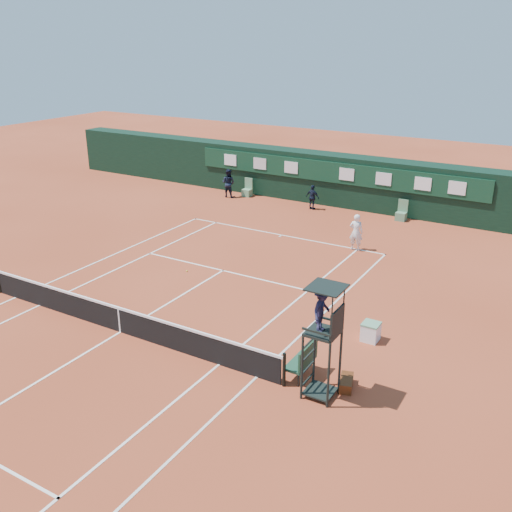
{
  "coord_description": "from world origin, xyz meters",
  "views": [
    {
      "loc": [
        12.9,
        -12.65,
        9.61
      ],
      "look_at": [
        1.92,
        6.0,
        1.2
      ],
      "focal_mm": 40.0,
      "sensor_mm": 36.0,
      "label": 1
    }
  ],
  "objects": [
    {
      "name": "tennis_ball",
      "position": [
        -1.29,
        5.51,
        0.04
      ],
      "size": [
        0.07,
        0.07,
        0.07
      ],
      "primitive_type": "sphere",
      "color": "#DAE936",
      "rests_on": "ground"
    },
    {
      "name": "ball_kid_left",
      "position": [
        -6.43,
        16.72,
        0.9
      ],
      "size": [
        0.92,
        0.74,
        1.79
      ],
      "primitive_type": "imported",
      "rotation": [
        0.0,
        0.0,
        3.21
      ],
      "color": "black",
      "rests_on": "ground"
    },
    {
      "name": "umpire_chair",
      "position": [
        7.5,
        0.1,
        2.46
      ],
      "size": [
        0.96,
        0.95,
        3.42
      ],
      "color": "black",
      "rests_on": "ground"
    },
    {
      "name": "tennis_bag",
      "position": [
        8.0,
        0.86,
        0.15
      ],
      "size": [
        0.58,
        0.88,
        0.31
      ],
      "primitive_type": "cube",
      "rotation": [
        0.0,
        0.0,
        0.3
      ],
      "color": "black",
      "rests_on": "ground"
    },
    {
      "name": "cooler",
      "position": [
        7.65,
        3.85,
        0.33
      ],
      "size": [
        0.57,
        0.57,
        0.65
      ],
      "color": "white",
      "rests_on": "ground"
    },
    {
      "name": "linesman_chair_right",
      "position": [
        4.5,
        17.48,
        0.32
      ],
      "size": [
        0.55,
        0.5,
        1.15
      ],
      "color": "#55825F",
      "rests_on": "ground"
    },
    {
      "name": "back_wall",
      "position": [
        0.0,
        18.74,
        1.51
      ],
      "size": [
        40.0,
        1.65,
        3.0
      ],
      "color": "black",
      "rests_on": "ground"
    },
    {
      "name": "linesman_chair_left",
      "position": [
        -5.5,
        17.48,
        0.32
      ],
      "size": [
        0.55,
        0.5,
        1.15
      ],
      "color": "#639769",
      "rests_on": "ground"
    },
    {
      "name": "court_lines",
      "position": [
        0.0,
        0.0,
        0.01
      ],
      "size": [
        11.05,
        23.85,
        0.01
      ],
      "color": "silver",
      "rests_on": "ground"
    },
    {
      "name": "tennis_net",
      "position": [
        0.0,
        0.0,
        0.51
      ],
      "size": [
        12.9,
        0.1,
        1.1
      ],
      "color": "black",
      "rests_on": "ground"
    },
    {
      "name": "player_bench",
      "position": [
        6.66,
        0.74,
        0.6
      ],
      "size": [
        0.56,
        1.2,
        1.1
      ],
      "color": "#1A422E",
      "rests_on": "ground"
    },
    {
      "name": "player",
      "position": [
        4.02,
        11.77,
        0.89
      ],
      "size": [
        0.69,
        0.49,
        1.78
      ],
      "primitive_type": "imported",
      "rotation": [
        0.0,
        0.0,
        3.24
      ],
      "color": "white",
      "rests_on": "ground"
    },
    {
      "name": "ground",
      "position": [
        0.0,
        0.0,
        0.0
      ],
      "size": [
        90.0,
        90.0,
        0.0
      ],
      "primitive_type": "plane",
      "color": "#AB4628",
      "rests_on": "ground"
    },
    {
      "name": "ball_kid_right",
      "position": [
        -0.66,
        16.91,
        0.73
      ],
      "size": [
        0.89,
        0.46,
        1.46
      ],
      "primitive_type": "imported",
      "rotation": [
        0.0,
        0.0,
        3.02
      ],
      "color": "black",
      "rests_on": "ground"
    }
  ]
}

